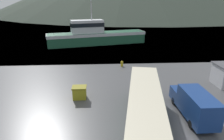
{
  "coord_description": "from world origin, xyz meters",
  "views": [
    {
      "loc": [
        -2.87,
        -8.31,
        9.78
      ],
      "look_at": [
        -1.59,
        13.64,
        2.0
      ],
      "focal_mm": 32.0,
      "sensor_mm": 36.0,
      "label": 1
    }
  ],
  "objects_px": {
    "delivery_van": "(194,103)",
    "fishing_boat": "(95,35)",
    "tour_bus": "(145,108)",
    "storage_bin": "(80,92)"
  },
  "relations": [
    {
      "from": "delivery_van",
      "to": "fishing_boat",
      "type": "relative_size",
      "value": 0.28
    },
    {
      "from": "tour_bus",
      "to": "fishing_boat",
      "type": "distance_m",
      "value": 32.72
    },
    {
      "from": "fishing_boat",
      "to": "storage_bin",
      "type": "distance_m",
      "value": 27.0
    },
    {
      "from": "tour_bus",
      "to": "storage_bin",
      "type": "xyz_separation_m",
      "value": [
        -5.61,
        5.46,
        -1.16
      ]
    },
    {
      "from": "storage_bin",
      "to": "delivery_van",
      "type": "bearing_deg",
      "value": -21.84
    },
    {
      "from": "delivery_van",
      "to": "storage_bin",
      "type": "bearing_deg",
      "value": 157.81
    },
    {
      "from": "delivery_van",
      "to": "tour_bus",
      "type": "bearing_deg",
      "value": -164.11
    },
    {
      "from": "tour_bus",
      "to": "fishing_boat",
      "type": "xyz_separation_m",
      "value": [
        -4.52,
        32.4,
        0.24
      ]
    },
    {
      "from": "tour_bus",
      "to": "delivery_van",
      "type": "height_order",
      "value": "tour_bus"
    },
    {
      "from": "storage_bin",
      "to": "fishing_boat",
      "type": "bearing_deg",
      "value": 87.7
    }
  ]
}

